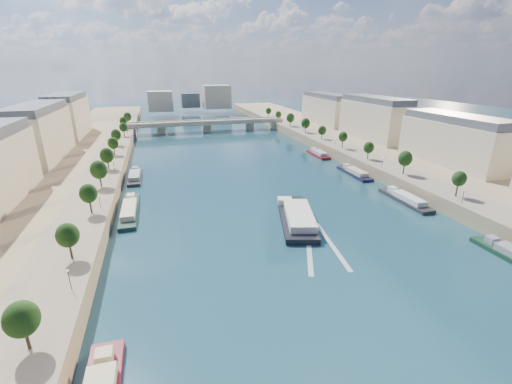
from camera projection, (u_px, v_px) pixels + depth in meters
ground at (249, 179)px, 141.87m from camera, size 700.00×700.00×0.00m
quay_left at (55, 190)px, 122.46m from camera, size 44.00×520.00×5.00m
quay_right at (398, 161)px, 159.56m from camera, size 44.00×520.00×5.00m
pave_left at (99, 179)px, 125.45m from camera, size 14.00×520.00×0.10m
pave_right at (370, 158)px, 154.82m from camera, size 14.00×520.00×0.10m
trees_left at (103, 163)px, 125.90m from camera, size 4.80×268.80×8.26m
trees_right at (356, 142)px, 161.47m from camera, size 4.80×268.80×8.26m
lamps_left at (108, 179)px, 116.63m from camera, size 0.36×200.36×4.28m
lamps_right at (356, 150)px, 157.24m from camera, size 0.36×200.36×4.28m
buildings_left at (16, 147)px, 125.15m from camera, size 16.00×226.00×23.20m
buildings_right at (409, 126)px, 168.96m from camera, size 16.00×226.00×23.20m
skyline at (195, 99)px, 335.92m from camera, size 79.00×42.00×22.00m
bridge at (207, 124)px, 246.68m from camera, size 112.00×12.00×8.15m
tour_barge at (296, 217)px, 103.40m from camera, size 17.15×33.32×4.35m
wake at (320, 246)px, 88.94m from camera, size 14.24×25.91×0.04m
moored_barges_left at (122, 260)px, 80.85m from camera, size 5.00×161.27×3.60m
moored_barges_right at (380, 187)px, 130.78m from camera, size 5.00×127.22×3.60m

